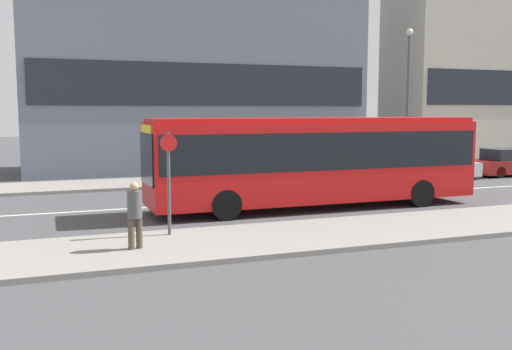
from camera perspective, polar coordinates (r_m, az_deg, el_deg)
ground_plane at (r=20.67m, az=-5.13°, el=-2.93°), size 120.00×120.00×0.00m
sidewalk_near at (r=14.83m, az=1.28°, el=-6.40°), size 44.00×3.50×0.13m
sidewalk_far at (r=26.69m, az=-8.68°, el=-0.71°), size 44.00×3.50×0.13m
lane_centerline at (r=20.67m, az=-5.13°, el=-2.92°), size 41.80×0.16×0.01m
apartment_block_left_tower at (r=33.89m, az=-6.15°, el=15.28°), size 18.87×6.59×17.16m
apartment_block_right_tower at (r=43.70m, az=23.18°, el=13.04°), size 15.97×5.03×17.51m
city_bus at (r=19.72m, az=5.95°, el=1.87°), size 11.59×2.47×3.12m
parked_car_0 at (r=29.06m, az=17.16°, el=0.75°), size 4.56×1.77×1.28m
parked_car_1 at (r=32.32m, az=23.93°, el=1.11°), size 4.17×1.71×1.41m
pedestrian_near_stop at (r=13.64m, az=-12.04°, el=-3.58°), size 0.34×0.34×1.58m
bus_stop_sign at (r=14.94m, az=-8.72°, el=-0.04°), size 0.44×0.12×2.68m
street_lamp at (r=31.08m, az=14.96°, el=8.57°), size 0.36×0.36×7.43m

